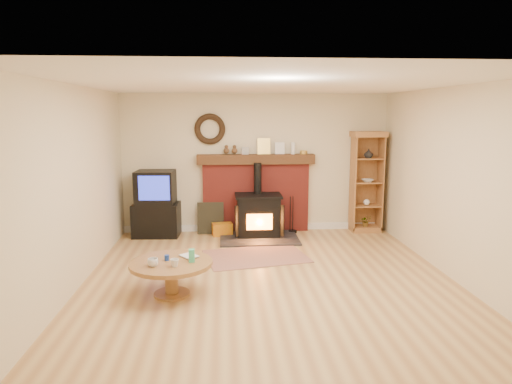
{
  "coord_description": "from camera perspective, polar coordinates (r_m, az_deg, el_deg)",
  "views": [
    {
      "loc": [
        -0.6,
        -5.84,
        2.24
      ],
      "look_at": [
        -0.11,
        1.0,
        1.05
      ],
      "focal_mm": 32.0,
      "sensor_mm": 36.0,
      "label": 1
    }
  ],
  "objects": [
    {
      "name": "chimney_breast",
      "position": [
        8.65,
        -0.01,
        0.26
      ],
      "size": [
        2.2,
        0.22,
        1.78
      ],
      "color": "maroon",
      "rests_on": "ground"
    },
    {
      "name": "area_rug",
      "position": [
        7.28,
        -0.03,
        -8.03
      ],
      "size": [
        1.74,
        1.36,
        0.01
      ],
      "primitive_type": "cube",
      "rotation": [
        0.0,
        0.0,
        0.21
      ],
      "color": "brown",
      "rests_on": "ground"
    },
    {
      "name": "wood_stove",
      "position": [
        8.35,
        0.3,
        -3.03
      ],
      "size": [
        1.4,
        1.0,
        1.34
      ],
      "color": "black",
      "rests_on": "ground"
    },
    {
      "name": "fire_tools",
      "position": [
        8.7,
        4.56,
        -4.4
      ],
      "size": [
        0.16,
        0.16,
        0.7
      ],
      "color": "black",
      "rests_on": "ground"
    },
    {
      "name": "ground",
      "position": [
        6.28,
        1.71,
        -11.06
      ],
      "size": [
        5.5,
        5.5,
        0.0
      ],
      "primitive_type": "plane",
      "color": "#A67745",
      "rests_on": "ground"
    },
    {
      "name": "tv_unit",
      "position": [
        8.56,
        -12.37,
        -1.58
      ],
      "size": [
        0.86,
        0.63,
        1.21
      ],
      "color": "black",
      "rests_on": "ground"
    },
    {
      "name": "leaning_painting",
      "position": [
        8.61,
        -5.7,
        -3.26
      ],
      "size": [
        0.49,
        0.13,
        0.59
      ],
      "primitive_type": "cube",
      "rotation": [
        -0.17,
        0.0,
        0.0
      ],
      "color": "black",
      "rests_on": "ground"
    },
    {
      "name": "coffee_table",
      "position": [
        5.8,
        -10.56,
        -9.31
      ],
      "size": [
        1.02,
        1.02,
        0.59
      ],
      "color": "brown",
      "rests_on": "ground"
    },
    {
      "name": "room_shell",
      "position": [
        5.98,
        1.54,
        4.82
      ],
      "size": [
        5.02,
        5.52,
        2.61
      ],
      "color": "beige",
      "rests_on": "ground"
    },
    {
      "name": "firelog_box",
      "position": [
        8.51,
        -4.24,
        -4.67
      ],
      "size": [
        0.39,
        0.28,
        0.23
      ],
      "primitive_type": "cube",
      "rotation": [
        0.0,
        0.0,
        0.15
      ],
      "color": "yellow",
      "rests_on": "ground"
    },
    {
      "name": "curio_cabinet",
      "position": [
        8.91,
        13.61,
        1.25
      ],
      "size": [
        0.61,
        0.44,
        1.9
      ],
      "color": "brown",
      "rests_on": "ground"
    }
  ]
}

